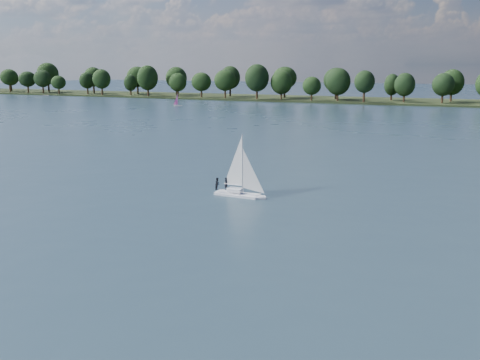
# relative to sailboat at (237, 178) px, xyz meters

# --- Properties ---
(ground) EXTENTS (700.00, 700.00, 0.00)m
(ground) POSITION_rel_sailboat_xyz_m (-0.44, 65.72, -2.21)
(ground) COLOR #233342
(ground) RESTS_ON ground
(far_shore) EXTENTS (660.00, 40.00, 1.50)m
(far_shore) POSITION_rel_sailboat_xyz_m (-0.44, 177.72, -2.21)
(far_shore) COLOR black
(far_shore) RESTS_ON ground
(sailboat) EXTENTS (6.08, 1.99, 7.90)m
(sailboat) POSITION_rel_sailboat_xyz_m (0.00, 0.00, 0.00)
(sailboat) COLOR white
(sailboat) RESTS_ON ground
(dinghy_pink) EXTENTS (3.20, 2.82, 4.94)m
(dinghy_pink) POSITION_rel_sailboat_xyz_m (-78.36, 121.65, -1.04)
(dinghy_pink) COLOR silver
(dinghy_pink) RESTS_ON ground
(pontoon) EXTENTS (4.31, 2.75, 0.50)m
(pontoon) POSITION_rel_sailboat_xyz_m (-175.95, 156.72, -2.21)
(pontoon) COLOR #525557
(pontoon) RESTS_ON ground
(treeline) EXTENTS (562.01, 73.64, 18.49)m
(treeline) POSITION_rel_sailboat_xyz_m (-4.64, 173.14, 5.93)
(treeline) COLOR black
(treeline) RESTS_ON ground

